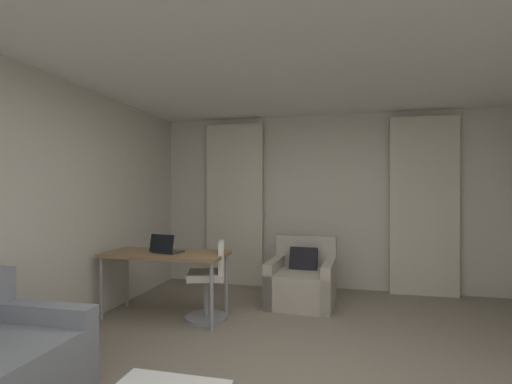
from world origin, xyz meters
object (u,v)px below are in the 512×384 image
desk_chair (210,285)px  laptop (166,249)px  armchair (302,282)px  desk (165,258)px

desk_chair → laptop: (-0.50, -0.09, 0.40)m
armchair → laptop: (-1.46, -0.92, 0.51)m
desk_chair → laptop: laptop is taller
desk_chair → laptop: 0.65m
armchair → laptop: size_ratio=2.48×
desk → laptop: (0.02, -0.02, 0.11)m
desk → armchair: bearing=31.0°
desk → laptop: bearing=-52.0°
desk → desk_chair: desk_chair is taller
laptop → armchair: bearing=32.0°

